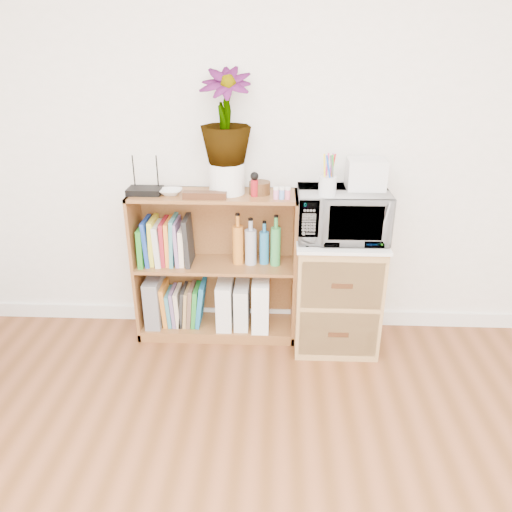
{
  "coord_description": "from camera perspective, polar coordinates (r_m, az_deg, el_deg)",
  "views": [
    {
      "loc": [
        0.03,
        -0.72,
        1.8
      ],
      "look_at": [
        -0.09,
        1.95,
        0.62
      ],
      "focal_mm": 35.0,
      "sensor_mm": 36.0,
      "label": 1
    }
  ],
  "objects": [
    {
      "name": "lower_books",
      "position": [
        3.29,
        -8.22,
        -5.52
      ],
      "size": [
        0.29,
        0.19,
        0.29
      ],
      "color": "orange",
      "rests_on": "bookshelf"
    },
    {
      "name": "bookshelf",
      "position": [
        3.13,
        -4.6,
        -1.24
      ],
      "size": [
        1.0,
        0.3,
        0.95
      ],
      "primitive_type": "cube",
      "color": "brown",
      "rests_on": "ground"
    },
    {
      "name": "wooden_bowl",
      "position": [
        2.94,
        0.42,
        7.8
      ],
      "size": [
        0.12,
        0.12,
        0.07
      ],
      "primitive_type": "cylinder",
      "color": "#3B2310",
      "rests_on": "bookshelf"
    },
    {
      "name": "trinket_box",
      "position": [
        2.87,
        -5.87,
        6.92
      ],
      "size": [
        0.25,
        0.06,
        0.04
      ],
      "primitive_type": "cube",
      "color": "#37190F",
      "rests_on": "bookshelf"
    },
    {
      "name": "router",
      "position": [
        3.02,
        -12.58,
        7.28
      ],
      "size": [
        0.2,
        0.13,
        0.04
      ],
      "primitive_type": "cube",
      "color": "black",
      "rests_on": "bookshelf"
    },
    {
      "name": "small_appliance",
      "position": [
        2.91,
        12.44,
        9.16
      ],
      "size": [
        0.21,
        0.18,
        0.17
      ],
      "primitive_type": "cube",
      "color": "silver",
      "rests_on": "microwave"
    },
    {
      "name": "magazine_holder_right",
      "position": [
        3.21,
        0.55,
        -5.26
      ],
      "size": [
        0.11,
        0.27,
        0.33
      ],
      "primitive_type": "cube",
      "color": "white",
      "rests_on": "bookshelf"
    },
    {
      "name": "microwave",
      "position": [
        2.91,
        9.81,
        4.7
      ],
      "size": [
        0.52,
        0.35,
        0.28
      ],
      "primitive_type": "imported",
      "rotation": [
        0.0,
        0.0,
        0.01
      ],
      "color": "silver",
      "rests_on": "wicker_unit"
    },
    {
      "name": "skirting_board",
      "position": [
        3.43,
        1.76,
        -6.8
      ],
      "size": [
        4.0,
        0.02,
        0.1
      ],
      "primitive_type": "cube",
      "color": "white",
      "rests_on": "ground"
    },
    {
      "name": "potted_plant",
      "position": [
        2.88,
        -3.53,
        15.61
      ],
      "size": [
        0.29,
        0.29,
        0.52
      ],
      "primitive_type": "imported",
      "color": "#397E32",
      "rests_on": "plant_pot"
    },
    {
      "name": "file_box",
      "position": [
        3.32,
        -11.44,
        -4.93
      ],
      "size": [
        0.1,
        0.26,
        0.32
      ],
      "primitive_type": "cube",
      "color": "slate",
      "rests_on": "bookshelf"
    },
    {
      "name": "plant_pot",
      "position": [
        2.95,
        -3.36,
        8.88
      ],
      "size": [
        0.21,
        0.21,
        0.18
      ],
      "primitive_type": "cylinder",
      "color": "white",
      "rests_on": "bookshelf"
    },
    {
      "name": "liquor_bottles",
      "position": [
        3.04,
        -0.07,
        1.63
      ],
      "size": [
        0.3,
        0.07,
        0.31
      ],
      "color": "orange",
      "rests_on": "bookshelf"
    },
    {
      "name": "wicker_unit",
      "position": [
        3.12,
        9.14,
        -4.14
      ],
      "size": [
        0.5,
        0.45,
        0.7
      ],
      "primitive_type": "cube",
      "color": "#9E7542",
      "rests_on": "ground"
    },
    {
      "name": "kokeshi_doll",
      "position": [
        2.89,
        -0.17,
        7.77
      ],
      "size": [
        0.04,
        0.04,
        0.1
      ],
      "primitive_type": "cylinder",
      "color": "maroon",
      "rests_on": "bookshelf"
    },
    {
      "name": "paint_jars",
      "position": [
        2.85,
        2.97,
        7.09
      ],
      "size": [
        0.12,
        0.04,
        0.06
      ],
      "primitive_type": "cube",
      "color": "pink",
      "rests_on": "bookshelf"
    },
    {
      "name": "magazine_holder_left",
      "position": [
        3.23,
        -3.54,
        -5.36
      ],
      "size": [
        0.1,
        0.25,
        0.31
      ],
      "primitive_type": "cube",
      "color": "silver",
      "rests_on": "bookshelf"
    },
    {
      "name": "white_bowl",
      "position": [
        2.97,
        -9.69,
        7.23
      ],
      "size": [
        0.13,
        0.13,
        0.03
      ],
      "primitive_type": "imported",
      "color": "silver",
      "rests_on": "bookshelf"
    },
    {
      "name": "magazine_holder_mid",
      "position": [
        3.23,
        -1.63,
        -5.61
      ],
      "size": [
        0.09,
        0.23,
        0.28
      ],
      "primitive_type": "cube",
      "color": "silver",
      "rests_on": "bookshelf"
    },
    {
      "name": "cookbooks",
      "position": [
        3.12,
        -10.24,
        1.57
      ],
      "size": [
        0.32,
        0.2,
        0.3
      ],
      "color": "#248222",
      "rests_on": "bookshelf"
    },
    {
      "name": "pen_cup",
      "position": [
        2.75,
        8.16,
        7.96
      ],
      "size": [
        0.1,
        0.1,
        0.11
      ],
      "primitive_type": "cylinder",
      "color": "silver",
      "rests_on": "microwave"
    }
  ]
}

